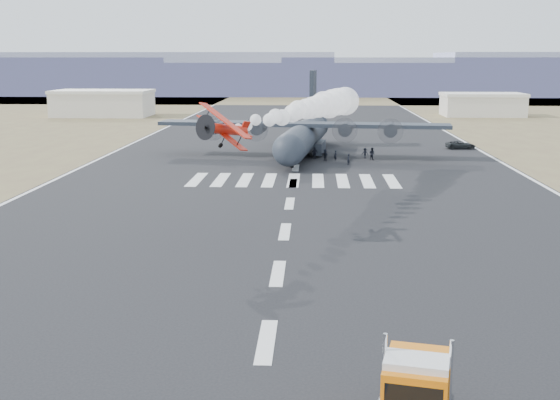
# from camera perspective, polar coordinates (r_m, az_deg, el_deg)

# --- Properties ---
(ground) EXTENTS (500.00, 500.00, 0.00)m
(ground) POSITION_cam_1_polar(r_m,az_deg,el_deg) (37.92, -1.11, -11.41)
(ground) COLOR black
(ground) RESTS_ON ground
(scrub_far) EXTENTS (500.00, 80.00, 0.00)m
(scrub_far) POSITION_cam_1_polar(r_m,az_deg,el_deg) (265.28, 2.24, 8.27)
(scrub_far) COLOR brown
(scrub_far) RESTS_ON ground
(runway_markings) EXTENTS (60.00, 260.00, 0.01)m
(runway_markings) POSITION_cam_1_polar(r_m,az_deg,el_deg) (96.03, 1.28, 2.63)
(runway_markings) COLOR silver
(runway_markings) RESTS_ON ground
(ridge_seg_b) EXTENTS (150.00, 50.00, 15.00)m
(ridge_seg_b) POSITION_cam_1_polar(r_m,az_deg,el_deg) (323.30, -21.74, 9.38)
(ridge_seg_b) COLOR #858AA9
(ridge_seg_b) RESTS_ON ground
(ridge_seg_c) EXTENTS (150.00, 50.00, 17.00)m
(ridge_seg_c) POSITION_cam_1_polar(r_m,az_deg,el_deg) (302.53, -10.29, 10.10)
(ridge_seg_c) COLOR #858AA9
(ridge_seg_c) RESTS_ON ground
(ridge_seg_d) EXTENTS (150.00, 50.00, 13.00)m
(ridge_seg_d) POSITION_cam_1_polar(r_m,az_deg,el_deg) (294.99, 2.31, 9.85)
(ridge_seg_d) COLOR #858AA9
(ridge_seg_d) RESTS_ON ground
(ridge_seg_e) EXTENTS (150.00, 50.00, 15.00)m
(ridge_seg_e) POSITION_cam_1_polar(r_m,az_deg,el_deg) (301.52, 14.94, 9.70)
(ridge_seg_e) COLOR #858AA9
(ridge_seg_e) RESTS_ON ground
(hangar_left) EXTENTS (24.50, 14.50, 6.70)m
(hangar_left) POSITION_cam_1_polar(r_m,az_deg,el_deg) (188.25, -14.19, 7.66)
(hangar_left) COLOR #BCB7A7
(hangar_left) RESTS_ON ground
(hangar_right) EXTENTS (20.50, 12.50, 5.90)m
(hangar_right) POSITION_cam_1_polar(r_m,az_deg,el_deg) (190.30, 16.13, 7.48)
(hangar_right) COLOR #BCB7A7
(hangar_right) RESTS_ON ground
(aerobatic_biplane) EXTENTS (5.17, 5.38, 3.85)m
(aerobatic_biplane) POSITION_cam_1_polar(r_m,az_deg,el_deg) (57.50, -4.51, 5.77)
(aerobatic_biplane) COLOR red
(smoke_trail) EXTENTS (12.38, 33.94, 3.62)m
(smoke_trail) POSITION_cam_1_polar(r_m,az_deg,el_deg) (84.31, 3.86, 7.76)
(smoke_trail) COLOR white
(transport_aircraft) EXTENTS (44.17, 36.28, 12.74)m
(transport_aircraft) POSITION_cam_1_polar(r_m,az_deg,el_deg) (108.65, 1.96, 5.40)
(transport_aircraft) COLOR black
(transport_aircraft) RESTS_ON ground
(support_vehicle) EXTENTS (4.98, 2.59, 1.34)m
(support_vehicle) POSITION_cam_1_polar(r_m,az_deg,el_deg) (120.02, 14.47, 4.37)
(support_vehicle) COLOR black
(support_vehicle) RESTS_ON ground
(crew_a) EXTENTS (0.67, 0.72, 1.57)m
(crew_a) POSITION_cam_1_polar(r_m,az_deg,el_deg) (99.04, 5.57, 3.31)
(crew_a) COLOR black
(crew_a) RESTS_ON ground
(crew_b) EXTENTS (0.89, 0.88, 1.59)m
(crew_b) POSITION_cam_1_polar(r_m,az_deg,el_deg) (102.66, 1.11, 3.65)
(crew_b) COLOR black
(crew_b) RESTS_ON ground
(crew_c) EXTENTS (1.09, 0.71, 1.55)m
(crew_c) POSITION_cam_1_polar(r_m,az_deg,el_deg) (105.97, 6.92, 3.81)
(crew_c) COLOR black
(crew_c) RESTS_ON ground
(crew_d) EXTENTS (1.18, 0.94, 1.80)m
(crew_d) POSITION_cam_1_polar(r_m,az_deg,el_deg) (104.28, 2.84, 3.82)
(crew_d) COLOR black
(crew_d) RESTS_ON ground
(crew_e) EXTENTS (0.88, 0.68, 1.60)m
(crew_e) POSITION_cam_1_polar(r_m,az_deg,el_deg) (102.15, 1.56, 3.61)
(crew_e) COLOR black
(crew_e) RESTS_ON ground
(crew_f) EXTENTS (1.36, 1.57, 1.71)m
(crew_f) POSITION_cam_1_polar(r_m,az_deg,el_deg) (102.80, 3.68, 3.67)
(crew_f) COLOR black
(crew_f) RESTS_ON ground
(crew_g) EXTENTS (0.72, 0.74, 1.58)m
(crew_g) POSITION_cam_1_polar(r_m,az_deg,el_deg) (102.42, 4.53, 3.60)
(crew_g) COLOR black
(crew_g) RESTS_ON ground
(crew_h) EXTENTS (1.03, 1.00, 1.83)m
(crew_h) POSITION_cam_1_polar(r_m,az_deg,el_deg) (104.41, 7.49, 3.75)
(crew_h) COLOR black
(crew_h) RESTS_ON ground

